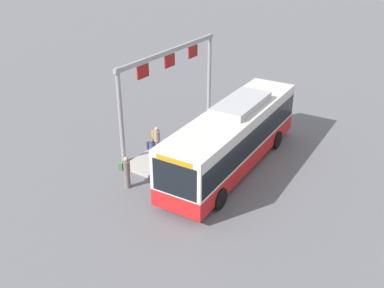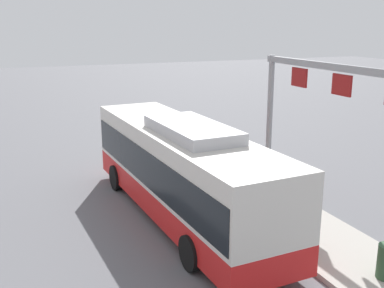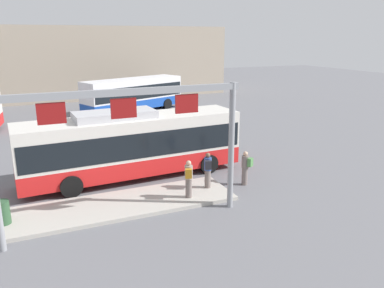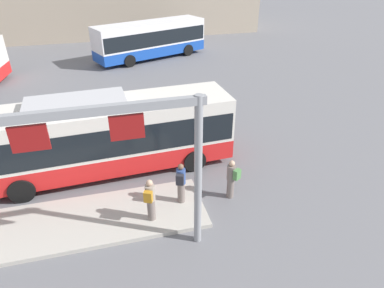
# 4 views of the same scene
# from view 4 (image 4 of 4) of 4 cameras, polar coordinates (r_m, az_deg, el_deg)

# --- Properties ---
(ground_plane) EXTENTS (120.00, 120.00, 0.00)m
(ground_plane) POSITION_cam_4_polar(r_m,az_deg,el_deg) (15.74, -13.86, -4.17)
(ground_plane) COLOR slate
(platform_curb) EXTENTS (10.00, 2.80, 0.16)m
(platform_curb) POSITION_cam_4_polar(r_m,az_deg,el_deg) (13.21, -20.32, -12.40)
(platform_curb) COLOR #B2ADA3
(platform_curb) RESTS_ON ground
(bus_main) EXTENTS (11.09, 3.11, 3.46)m
(bus_main) POSITION_cam_4_polar(r_m,az_deg,el_deg) (14.83, -14.72, 1.66)
(bus_main) COLOR red
(bus_main) RESTS_ON ground
(bus_background_left) EXTENTS (10.15, 5.94, 3.10)m
(bus_background_left) POSITION_cam_4_polar(r_m,az_deg,el_deg) (31.53, -6.91, 17.05)
(bus_background_left) COLOR #1947AD
(bus_background_left) RESTS_ON ground
(person_boarding) EXTENTS (0.54, 0.61, 1.67)m
(person_boarding) POSITION_cam_4_polar(r_m,az_deg,el_deg) (13.29, 6.60, -5.69)
(person_boarding) COLOR slate
(person_boarding) RESTS_ON ground
(person_waiting_near) EXTENTS (0.48, 0.60, 1.67)m
(person_waiting_near) POSITION_cam_4_polar(r_m,az_deg,el_deg) (12.72, -1.85, -6.40)
(person_waiting_near) COLOR slate
(person_waiting_near) RESTS_ON platform_curb
(person_waiting_mid) EXTENTS (0.49, 0.60, 1.67)m
(person_waiting_mid) POSITION_cam_4_polar(r_m,az_deg,el_deg) (12.02, -6.92, -9.09)
(person_waiting_mid) COLOR slate
(person_waiting_mid) RESTS_ON platform_curb
(platform_sign_gantry) EXTENTS (9.01, 0.24, 5.20)m
(platform_sign_gantry) POSITION_cam_4_polar(r_m,az_deg,el_deg) (9.64, -24.41, -3.12)
(platform_sign_gantry) COLOR gray
(platform_sign_gantry) RESTS_ON ground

